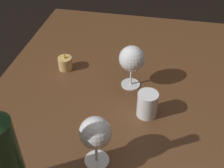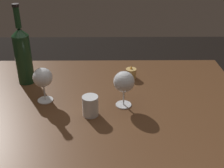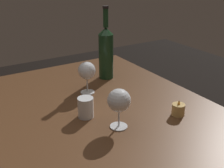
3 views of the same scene
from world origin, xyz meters
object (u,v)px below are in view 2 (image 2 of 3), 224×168
Objects in this scene: water_tumbler at (90,107)px; wine_glass_right at (43,78)px; votive_candle at (131,74)px; wine_glass_left at (124,82)px; wine_bottle at (23,54)px.

wine_glass_right is at bearing 151.29° from water_tumbler.
water_tumbler is at bearing -119.33° from votive_candle.
wine_glass_left is 0.27m from votive_candle.
water_tumbler is at bearing -152.43° from wine_glass_left.
water_tumbler is 0.37m from votive_candle.
wine_glass_right is at bearing -150.93° from votive_candle.
wine_bottle is at bearing 125.07° from wine_glass_right.
wine_glass_left is 0.34m from wine_glass_right.
wine_glass_left is at bearing -100.72° from votive_candle.
water_tumbler is (-0.13, -0.07, -0.07)m from wine_glass_left.
votive_candle is at bearing 4.37° from wine_bottle.
wine_bottle is 4.51× the size of water_tumbler.
wine_glass_left is 2.30× the size of votive_candle.
wine_bottle reaches higher than water_tumbler.
votive_candle is (0.38, 0.21, -0.08)m from wine_glass_right.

